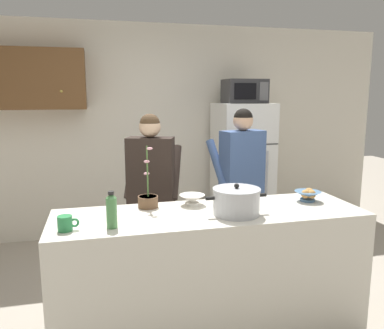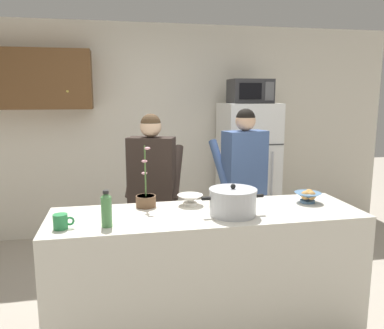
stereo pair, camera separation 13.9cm
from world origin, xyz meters
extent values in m
plane|color=#B2A899|center=(0.00, 0.00, 0.00)|extent=(14.00, 14.00, 0.00)
cube|color=silver|center=(0.00, 2.30, 1.30)|extent=(6.00, 0.12, 2.60)
cube|color=brown|center=(-1.60, 2.07, 1.92)|extent=(1.47, 0.34, 0.66)
sphere|color=gold|center=(-1.12, 1.90, 1.79)|extent=(0.03, 0.03, 0.03)
cube|color=silver|center=(0.00, 0.00, 0.46)|extent=(2.23, 0.68, 0.92)
cube|color=white|center=(0.96, 1.85, 0.82)|extent=(0.64, 0.64, 1.65)
cube|color=#333333|center=(0.96, 1.53, 1.19)|extent=(0.63, 0.01, 0.01)
cylinder|color=#B2B2B7|center=(1.13, 1.50, 0.74)|extent=(0.02, 0.02, 0.74)
cube|color=#2D2D30|center=(0.96, 1.83, 1.79)|extent=(0.48, 0.36, 0.28)
cube|color=black|center=(0.90, 1.65, 1.79)|extent=(0.26, 0.01, 0.18)
cube|color=#59595B|center=(1.13, 1.65, 1.79)|extent=(0.11, 0.01, 0.21)
cylinder|color=black|center=(-0.25, 0.74, 0.39)|extent=(0.11, 0.11, 0.77)
cylinder|color=black|center=(-0.39, 0.79, 0.39)|extent=(0.11, 0.11, 0.77)
cube|color=#2D231E|center=(-0.32, 0.77, 1.08)|extent=(0.45, 0.32, 0.61)
sphere|color=beige|center=(-0.32, 0.77, 1.48)|extent=(0.19, 0.19, 0.19)
sphere|color=#4C3823|center=(-0.32, 0.77, 1.50)|extent=(0.18, 0.18, 0.18)
cylinder|color=#2D231E|center=(-0.09, 0.81, 1.06)|extent=(0.20, 0.37, 0.47)
cylinder|color=#2D231E|center=(-0.47, 0.95, 1.06)|extent=(0.20, 0.37, 0.47)
cylinder|color=black|center=(0.65, 0.90, 0.39)|extent=(0.11, 0.11, 0.79)
cylinder|color=black|center=(0.51, 0.87, 0.39)|extent=(0.11, 0.11, 0.79)
cube|color=#3F598C|center=(0.58, 0.89, 1.10)|extent=(0.45, 0.29, 0.62)
sphere|color=#D8A884|center=(0.58, 0.89, 1.51)|extent=(0.19, 0.19, 0.19)
sphere|color=black|center=(0.58, 0.89, 1.53)|extent=(0.18, 0.18, 0.18)
cylinder|color=#3F598C|center=(0.75, 1.05, 1.08)|extent=(0.16, 0.38, 0.48)
cylinder|color=#3F598C|center=(0.35, 0.95, 1.08)|extent=(0.16, 0.38, 0.48)
cylinder|color=silver|center=(0.16, -0.10, 1.01)|extent=(0.32, 0.32, 0.17)
cylinder|color=silver|center=(0.16, -0.10, 1.10)|extent=(0.33, 0.33, 0.02)
sphere|color=black|center=(0.16, -0.10, 1.13)|extent=(0.04, 0.04, 0.04)
cube|color=black|center=(-0.03, -0.10, 1.05)|extent=(0.06, 0.02, 0.02)
cube|color=black|center=(0.35, -0.10, 1.05)|extent=(0.06, 0.02, 0.02)
cylinder|color=#2D8C4C|center=(-0.98, -0.16, 0.97)|extent=(0.09, 0.09, 0.10)
torus|color=#2D8C4C|center=(-0.93, -0.16, 0.97)|extent=(0.06, 0.01, 0.06)
cylinder|color=#4C7299|center=(0.83, 0.09, 0.93)|extent=(0.11, 0.11, 0.02)
cone|color=#4C7299|center=(0.83, 0.09, 0.97)|extent=(0.21, 0.21, 0.06)
sphere|color=tan|center=(0.80, 0.07, 0.98)|extent=(0.07, 0.07, 0.07)
sphere|color=tan|center=(0.85, 0.12, 0.98)|extent=(0.07, 0.07, 0.07)
sphere|color=tan|center=(0.84, 0.05, 0.98)|extent=(0.07, 0.07, 0.07)
cylinder|color=white|center=(-0.08, 0.21, 0.93)|extent=(0.11, 0.11, 0.02)
cone|color=white|center=(-0.08, 0.21, 0.97)|extent=(0.19, 0.19, 0.06)
cylinder|color=#4C8C4C|center=(-0.70, -0.17, 1.02)|extent=(0.07, 0.07, 0.19)
cone|color=#4C8C4C|center=(-0.70, -0.17, 1.13)|extent=(0.07, 0.07, 0.03)
cylinder|color=#262626|center=(-0.70, -0.17, 1.15)|extent=(0.04, 0.04, 0.02)
cylinder|color=brown|center=(-0.42, 0.23, 0.96)|extent=(0.15, 0.15, 0.09)
cylinder|color=#38281E|center=(-0.42, 0.23, 1.00)|extent=(0.14, 0.14, 0.01)
cylinder|color=#4C7238|center=(-0.42, 0.23, 1.19)|extent=(0.01, 0.03, 0.38)
ellipsoid|color=pink|center=(-0.42, 0.24, 1.17)|extent=(0.04, 0.03, 0.02)
ellipsoid|color=pink|center=(-0.42, 0.21, 1.27)|extent=(0.04, 0.03, 0.02)
ellipsoid|color=pink|center=(-0.40, 0.22, 1.36)|extent=(0.04, 0.03, 0.02)
camera|label=1|loc=(-0.77, -2.56, 1.75)|focal=36.22mm
camera|label=2|loc=(-0.63, -2.59, 1.75)|focal=36.22mm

